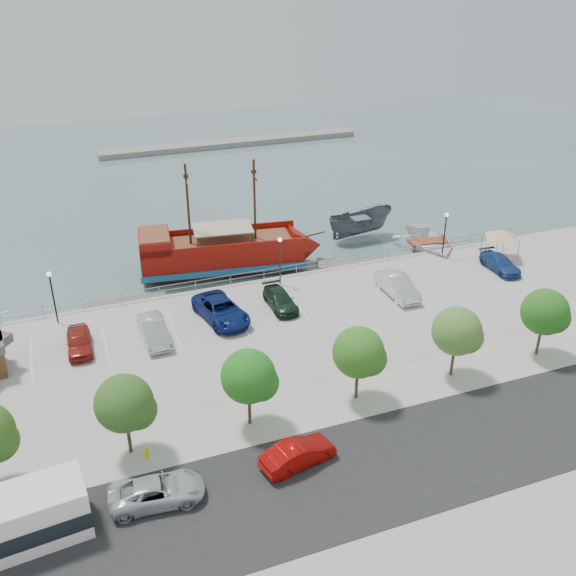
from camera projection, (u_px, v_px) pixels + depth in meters
name	position (u px, v px, depth m)	size (l,w,h in m)	color
ground	(309.00, 331.00, 49.45)	(160.00, 160.00, 0.00)	#506866
land_slab	(471.00, 529.00, 31.83)	(100.00, 58.00, 1.20)	#A19C96
street	(420.00, 455.00, 35.71)	(100.00, 8.00, 0.04)	black
sidewalk	(370.00, 394.00, 40.68)	(100.00, 4.00, 0.05)	#B3AD9C
seawall_railing	(275.00, 272.00, 55.23)	(50.00, 0.06, 1.00)	gray
far_shore	(232.00, 143.00, 98.09)	(40.00, 3.00, 0.80)	gray
pirate_ship	(235.00, 252.00, 58.45)	(17.20, 6.82, 10.72)	maroon
patrol_boat	(360.00, 226.00, 65.24)	(2.71, 7.20, 2.79)	#494E57
speedboat	(429.00, 244.00, 62.48)	(5.76, 8.06, 1.67)	white
dock_west	(127.00, 304.00, 53.04)	(6.51, 1.86, 0.37)	#676358
dock_mid	(359.00, 264.00, 59.80)	(7.83, 2.24, 0.45)	slate
dock_east	(417.00, 255.00, 61.76)	(6.76, 1.93, 0.39)	slate
canopy_tent	(503.00, 230.00, 57.98)	(4.58, 4.58, 3.15)	slate
street_van	(157.00, 491.00, 32.40)	(2.23, 4.84, 1.34)	#B9BCBF
street_sedan	(298.00, 454.00, 34.80)	(1.49, 4.26, 1.40)	#AA0A07
shuttle_bus	(1.00, 526.00, 29.55)	(8.09, 3.51, 2.77)	white
fire_hydrant	(147.00, 452.00, 35.34)	(0.25, 0.25, 0.72)	#EBE300
lamp_post_left	(52.00, 288.00, 47.34)	(0.36, 0.36, 4.28)	black
lamp_post_mid	(280.00, 253.00, 53.04)	(0.36, 0.36, 4.28)	black
lamp_post_right	(445.00, 227.00, 58.10)	(0.36, 0.36, 4.28)	black
tree_b	(127.00, 405.00, 34.42)	(3.30, 3.20, 5.00)	#473321
tree_c	(251.00, 378.00, 36.63)	(3.30, 3.20, 5.00)	#473321
tree_d	(361.00, 354.00, 38.85)	(3.30, 3.20, 5.00)	#473321
tree_e	(459.00, 333.00, 41.06)	(3.30, 3.20, 5.00)	#473321
tree_f	(547.00, 313.00, 43.28)	(3.30, 3.20, 5.00)	#473321
parked_car_a	(79.00, 341.00, 44.97)	(1.68, 4.18, 1.42)	maroon
parked_car_b	(154.00, 331.00, 46.12)	(1.67, 4.80, 1.58)	#AAAFB3
parked_car_c	(221.00, 310.00, 48.74)	(2.71, 5.88, 1.63)	navy
parked_car_d	(280.00, 300.00, 50.52)	(1.85, 4.55, 1.32)	#172F1D
parked_car_f	(398.00, 286.00, 52.31)	(1.76, 5.05, 1.66)	silver
parked_car_h	(500.00, 263.00, 56.53)	(1.86, 4.58, 1.33)	navy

